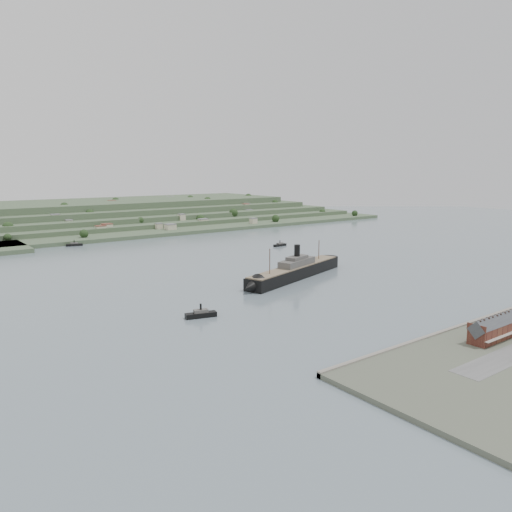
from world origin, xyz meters
TOP-DOWN VIEW (x-y plane):
  - ground at (0.00, 0.00)m, footprint 1400.00×1400.00m
  - terrace_row at (-10.00, -168.02)m, footprint 55.60×9.80m
  - far_peninsula at (27.91, 393.10)m, footprint 760.00×309.00m
  - steamship at (-7.56, -16.95)m, footprint 113.15×46.66m
  - tugboat at (-105.61, -57.40)m, footprint 16.81×8.32m
  - ferry_west at (-83.29, 225.00)m, footprint 16.21×8.61m
  - ferry_east at (78.97, 102.29)m, footprint 15.83×6.70m

SIDE VIEW (x-z plane):
  - ground at x=0.00m, z-range 0.00..0.00m
  - ferry_east at x=78.97m, z-range -1.49..4.26m
  - ferry_west at x=-83.29m, z-range -1.52..4.34m
  - tugboat at x=-105.61m, z-range -1.87..5.44m
  - steamship at x=-7.56m, z-range -8.81..19.12m
  - terrace_row at x=-10.00m, z-range 1.30..12.38m
  - far_peninsula at x=27.91m, z-range -3.12..26.88m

